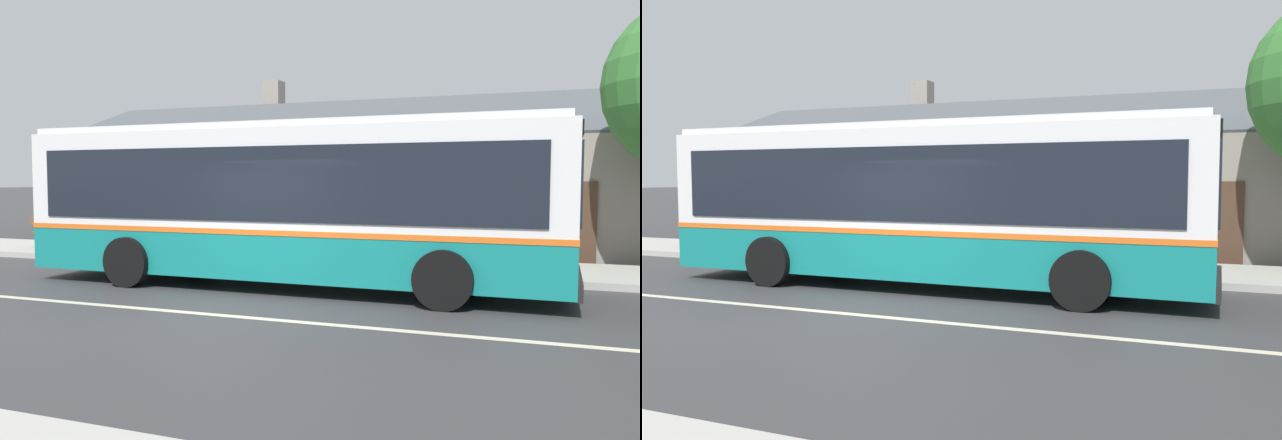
% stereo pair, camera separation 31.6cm
% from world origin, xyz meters
% --- Properties ---
extents(ground_plane, '(300.00, 300.00, 0.00)m').
position_xyz_m(ground_plane, '(0.00, 0.00, 0.00)').
color(ground_plane, '#38383A').
extents(sidewalk_far, '(60.00, 3.00, 0.15)m').
position_xyz_m(sidewalk_far, '(0.00, 6.00, 0.07)').
color(sidewalk_far, '#ADAAA3').
rests_on(sidewalk_far, ground).
extents(lane_divider_stripe, '(60.00, 0.16, 0.01)m').
position_xyz_m(lane_divider_stripe, '(0.00, 0.00, 0.00)').
color(lane_divider_stripe, beige).
rests_on(lane_divider_stripe, ground).
extents(community_building, '(26.86, 10.03, 6.09)m').
position_xyz_m(community_building, '(1.58, 13.53, 1.78)').
color(community_building, gray).
rests_on(community_building, ground).
extents(transit_bus, '(10.85, 2.87, 3.21)m').
position_xyz_m(transit_bus, '(0.02, 2.90, 1.72)').
color(transit_bus, '#147F7A').
rests_on(transit_bus, ground).
extents(bench_by_building, '(1.70, 0.51, 0.94)m').
position_xyz_m(bench_by_building, '(-8.63, 5.85, 0.57)').
color(bench_by_building, brown).
rests_on(bench_by_building, sidewalk_far).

